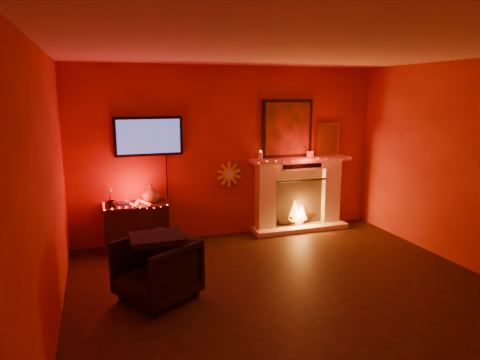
% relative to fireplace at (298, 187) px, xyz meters
% --- Properties ---
extents(room, '(5.00, 5.00, 5.00)m').
position_rel_fireplace_xyz_m(room, '(-1.14, -2.39, 0.63)').
color(room, black).
rests_on(room, ground).
extents(floor, '(5.00, 5.00, 0.00)m').
position_rel_fireplace_xyz_m(floor, '(-1.14, -2.39, -0.72)').
color(floor, black).
rests_on(floor, ground).
extents(fireplace, '(1.72, 0.40, 2.18)m').
position_rel_fireplace_xyz_m(fireplace, '(0.00, 0.00, 0.00)').
color(fireplace, '#F3E3CD').
rests_on(fireplace, floor).
extents(tv, '(1.00, 0.07, 1.24)m').
position_rel_fireplace_xyz_m(tv, '(-2.44, 0.06, 0.92)').
color(tv, black).
rests_on(tv, room).
extents(sunburst_clock, '(0.40, 0.03, 0.40)m').
position_rel_fireplace_xyz_m(sunburst_clock, '(-1.19, 0.09, 0.28)').
color(sunburst_clock, yellow).
rests_on(sunburst_clock, room).
extents(console_table, '(0.90, 0.55, 0.95)m').
position_rel_fireplace_xyz_m(console_table, '(-2.69, -0.13, -0.34)').
color(console_table, black).
rests_on(console_table, floor).
extents(armchair, '(1.04, 1.04, 0.70)m').
position_rel_fireplace_xyz_m(armchair, '(-2.63, -1.82, -0.37)').
color(armchair, black).
rests_on(armchair, floor).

